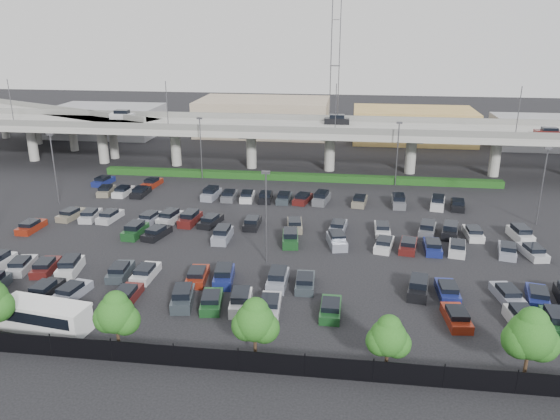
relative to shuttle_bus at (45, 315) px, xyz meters
name	(u,v)px	position (x,y,z in m)	size (l,w,h in m)	color
ground	(277,235)	(16.49, 24.37, -1.36)	(280.00, 280.00, 0.00)	black
overpass	(300,131)	(16.25, 56.38, 5.61)	(150.00, 13.00, 15.80)	gray
on_ramp	(55,115)	(-35.61, 67.41, 5.50)	(50.93, 30.13, 8.80)	gray
hedge	(297,177)	(16.49, 49.37, -0.81)	(66.00, 1.60, 1.10)	#103A12
fence	(225,360)	(16.44, -3.63, -0.46)	(70.00, 0.10, 2.00)	black
tree_row	(238,320)	(17.20, -2.16, 2.16)	(65.07, 3.66, 5.94)	#332316
shuttle_bus	(45,315)	(0.00, 0.00, 0.00)	(8.07, 3.75, 2.49)	silver
parked_cars	(264,241)	(15.52, 20.64, -0.74)	(63.13, 41.64, 1.67)	silver
light_poles	(246,181)	(12.37, 26.37, 4.88)	(66.90, 48.38, 10.30)	#48484D
distant_buildings	(369,122)	(28.87, 86.18, 2.39)	(138.00, 24.00, 9.00)	gray
comm_tower	(335,63)	(20.49, 98.37, 14.25)	(2.40, 2.40, 30.00)	#48484D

